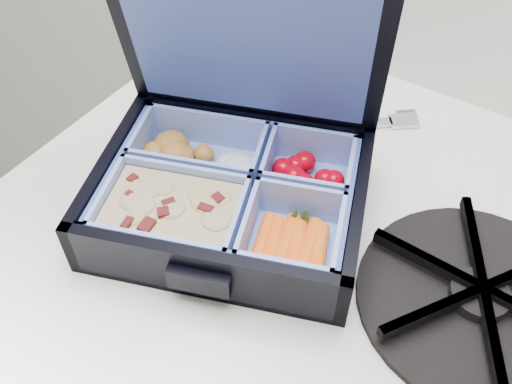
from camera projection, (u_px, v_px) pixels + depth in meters
The scene contains 4 objects.
bento_box at pixel (231, 196), 0.50m from camera, with size 0.23×0.18×0.06m, color black, non-canonical shape.
burner_grate at pixel (480, 293), 0.45m from camera, with size 0.19×0.19×0.03m, color black.
burner_grate_rear at pixel (292, 58), 0.67m from camera, with size 0.16×0.16×0.02m, color black.
fork at pixel (325, 126), 0.60m from camera, with size 0.02×0.18×0.01m, color silver, non-canonical shape.
Camera 1 is at (-0.13, 1.37, 1.29)m, focal length 40.00 mm.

